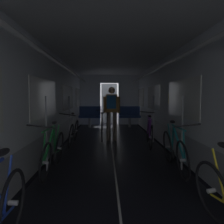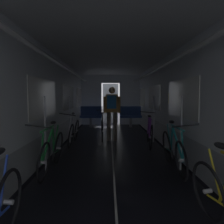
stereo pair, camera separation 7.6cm
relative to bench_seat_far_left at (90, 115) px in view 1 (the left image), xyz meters
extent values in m
cube|color=black|center=(-0.51, -4.82, -0.56)|extent=(0.08, 11.50, 0.01)
cube|color=black|center=(2.31, -4.82, -0.56)|extent=(0.08, 11.50, 0.01)
cube|color=beige|center=(0.90, -4.82, -0.56)|extent=(0.03, 11.27, 0.00)
cube|color=#9EA0A5|center=(-0.61, -4.82, -0.27)|extent=(0.12, 11.50, 0.60)
cube|color=silver|center=(-0.61, -4.82, 0.96)|extent=(0.12, 11.50, 1.85)
cube|color=white|center=(-0.54, -5.40, 0.78)|extent=(0.02, 1.90, 0.80)
cube|color=white|center=(-0.54, -2.52, 0.78)|extent=(0.02, 1.90, 0.80)
cube|color=white|center=(-0.54, 0.35, 0.78)|extent=(0.02, 1.90, 0.80)
cube|color=yellow|center=(-0.54, -4.81, 0.78)|extent=(0.01, 0.20, 0.28)
cylinder|color=white|center=(-0.27, -4.82, 1.53)|extent=(0.07, 11.04, 0.07)
cylinder|color=#B7BABF|center=(-0.37, -5.97, 0.13)|extent=(0.04, 0.04, 1.40)
cylinder|color=#B7BABF|center=(-0.37, -3.37, 0.13)|extent=(0.04, 0.04, 1.40)
cube|color=#9EA0A5|center=(2.41, -4.82, -0.27)|extent=(0.12, 11.50, 0.60)
cube|color=silver|center=(2.41, -4.82, 0.96)|extent=(0.12, 11.50, 1.85)
cube|color=white|center=(2.35, -5.40, 0.78)|extent=(0.02, 1.90, 0.80)
cube|color=white|center=(2.35, -2.52, 0.78)|extent=(0.02, 1.90, 0.80)
cube|color=white|center=(2.35, 0.35, 0.78)|extent=(0.02, 1.90, 0.80)
cube|color=yellow|center=(2.35, -4.49, 0.78)|extent=(0.01, 0.20, 0.28)
cylinder|color=white|center=(2.07, -4.82, 1.53)|extent=(0.07, 11.04, 0.07)
cylinder|color=#B7BABF|center=(2.17, -5.97, 0.13)|extent=(0.04, 0.04, 1.40)
cylinder|color=#B7BABF|center=(2.17, -3.37, 0.13)|extent=(0.04, 0.04, 1.40)
cube|color=silver|center=(-0.05, 0.99, 0.66)|extent=(1.00, 0.12, 2.45)
cube|color=silver|center=(1.85, 0.99, 0.66)|extent=(1.00, 0.12, 2.45)
cube|color=silver|center=(0.90, 0.99, 1.68)|extent=(0.90, 0.12, 0.40)
cube|color=#4C4F54|center=(0.90, 1.69, 0.46)|extent=(0.81, 0.04, 2.05)
cube|color=white|center=(0.90, -4.82, 1.94)|extent=(3.14, 11.62, 0.12)
cylinder|color=gray|center=(0.00, -0.07, -0.35)|extent=(0.12, 0.12, 0.44)
cube|color=#2D4784|center=(0.00, -0.07, -0.08)|extent=(0.96, 0.44, 0.10)
cube|color=#2D4784|center=(0.00, 0.12, 0.17)|extent=(0.96, 0.08, 0.40)
torus|color=gray|center=(-0.43, 0.15, 0.37)|extent=(0.14, 0.14, 0.02)
cylinder|color=gray|center=(1.80, -0.07, -0.35)|extent=(0.12, 0.12, 0.44)
cube|color=#2D4784|center=(1.80, -0.07, -0.08)|extent=(0.96, 0.44, 0.10)
cube|color=#2D4784|center=(1.80, 0.12, 0.17)|extent=(0.96, 0.08, 0.40)
torus|color=gray|center=(1.37, 0.15, 0.37)|extent=(0.14, 0.14, 0.02)
torus|color=black|center=(1.92, -7.69, -0.24)|extent=(0.19, 0.68, 0.67)
cylinder|color=#B2B2B7|center=(1.92, -7.69, -0.24)|extent=(0.10, 0.06, 0.06)
cylinder|color=yellow|center=(1.96, -7.76, 0.01)|extent=(0.10, 0.16, 0.49)
cylinder|color=yellow|center=(1.94, -7.92, -0.26)|extent=(0.07, 0.45, 0.07)
torus|color=black|center=(-0.22, -5.56, -0.24)|extent=(0.12, 0.67, 0.67)
cylinder|color=#B2B2B7|center=(-0.22, -5.56, -0.24)|extent=(0.10, 0.05, 0.06)
torus|color=black|center=(-0.23, -6.58, -0.24)|extent=(0.12, 0.67, 0.67)
cylinder|color=#B2B2B7|center=(-0.23, -6.58, -0.24)|extent=(0.10, 0.05, 0.06)
cylinder|color=#1E8438|center=(-0.25, -6.26, -0.02)|extent=(0.11, 0.54, 0.56)
cylinder|color=#1E8438|center=(-0.25, -5.85, -0.02)|extent=(0.10, 0.34, 0.55)
cylinder|color=#1E8438|center=(-0.29, -6.11, 0.25)|extent=(0.04, 0.82, 0.04)
cylinder|color=#1E8438|center=(-0.25, -5.63, 0.01)|extent=(0.08, 0.16, 0.49)
cylinder|color=#1E8438|center=(-0.22, -5.78, -0.26)|extent=(0.03, 0.45, 0.07)
cylinder|color=#1E8438|center=(-0.26, -6.55, 0.01)|extent=(0.09, 0.09, 0.49)
cylinder|color=black|center=(-0.22, -6.01, -0.28)|extent=(0.03, 0.17, 0.17)
ellipsoid|color=black|center=(-0.29, -5.68, 0.31)|extent=(0.10, 0.24, 0.07)
cylinder|color=black|center=(-0.30, -6.57, 0.35)|extent=(0.44, 0.03, 0.08)
torus|color=black|center=(2.04, -5.47, -0.23)|extent=(0.13, 0.67, 0.67)
cylinder|color=#B2B2B7|center=(2.04, -5.47, -0.23)|extent=(0.10, 0.05, 0.06)
torus|color=black|center=(2.01, -6.49, -0.23)|extent=(0.13, 0.67, 0.67)
cylinder|color=#B2B2B7|center=(2.01, -6.49, -0.23)|extent=(0.10, 0.05, 0.06)
cylinder|color=teal|center=(2.05, -6.18, -0.02)|extent=(0.09, 0.54, 0.56)
cylinder|color=teal|center=(2.06, -5.77, -0.02)|extent=(0.10, 0.34, 0.55)
cylinder|color=teal|center=(2.08, -6.02, 0.25)|extent=(0.06, 0.82, 0.04)
cylinder|color=teal|center=(2.07, -5.54, 0.01)|extent=(0.08, 0.17, 0.49)
cylinder|color=teal|center=(2.03, -5.70, -0.26)|extent=(0.04, 0.45, 0.07)
cylinder|color=teal|center=(2.04, -6.46, 0.01)|extent=(0.08, 0.09, 0.49)
cylinder|color=black|center=(2.02, -5.92, -0.28)|extent=(0.04, 0.17, 0.17)
ellipsoid|color=black|center=(2.10, -5.59, 0.31)|extent=(0.10, 0.24, 0.07)
cylinder|color=black|center=(2.08, -6.48, 0.35)|extent=(0.44, 0.04, 0.07)
torus|color=black|center=(1.90, -4.42, -0.23)|extent=(0.16, 0.67, 0.67)
cylinder|color=#B2B2B7|center=(1.90, -4.42, -0.23)|extent=(0.10, 0.06, 0.06)
torus|color=black|center=(2.02, -3.41, -0.23)|extent=(0.16, 0.67, 0.67)
cylinder|color=#B2B2B7|center=(2.02, -3.41, -0.23)|extent=(0.10, 0.06, 0.06)
cylinder|color=purple|center=(1.97, -3.72, -0.01)|extent=(0.07, 0.54, 0.56)
cylinder|color=purple|center=(1.92, -4.12, -0.01)|extent=(0.11, 0.34, 0.55)
cylinder|color=purple|center=(1.93, -3.87, 0.25)|extent=(0.13, 0.82, 0.04)
cylinder|color=purple|center=(1.89, -4.35, 0.01)|extent=(0.04, 0.17, 0.49)
cylinder|color=purple|center=(1.93, -4.20, -0.26)|extent=(0.08, 0.45, 0.07)
cylinder|color=purple|center=(2.00, -3.43, 0.01)|extent=(0.07, 0.09, 0.49)
cylinder|color=black|center=(1.96, -3.97, -0.28)|extent=(0.04, 0.17, 0.17)
ellipsoid|color=black|center=(1.88, -4.30, 0.31)|extent=(0.12, 0.25, 0.07)
cylinder|color=black|center=(1.98, -3.41, 0.35)|extent=(0.44, 0.08, 0.05)
torus|color=black|center=(-0.20, -3.16, -0.24)|extent=(0.13, 0.67, 0.67)
cylinder|color=#B2B2B7|center=(-0.20, -3.16, -0.24)|extent=(0.10, 0.05, 0.06)
torus|color=black|center=(-0.20, -4.18, -0.24)|extent=(0.13, 0.67, 0.67)
cylinder|color=#B2B2B7|center=(-0.20, -4.18, -0.24)|extent=(0.10, 0.05, 0.06)
cylinder|color=silver|center=(-0.23, -3.86, -0.02)|extent=(0.12, 0.54, 0.56)
cylinder|color=silver|center=(-0.23, -3.45, -0.02)|extent=(0.11, 0.34, 0.55)
cylinder|color=silver|center=(-0.27, -3.71, 0.24)|extent=(0.04, 0.82, 0.04)
cylinder|color=silver|center=(-0.23, -3.23, 0.00)|extent=(0.09, 0.16, 0.49)
cylinder|color=silver|center=(-0.20, -3.38, -0.26)|extent=(0.03, 0.45, 0.07)
cylinder|color=silver|center=(-0.24, -4.15, 0.00)|extent=(0.10, 0.09, 0.49)
cylinder|color=black|center=(-0.20, -3.61, -0.28)|extent=(0.04, 0.17, 0.17)
ellipsoid|color=black|center=(-0.28, -3.28, 0.30)|extent=(0.10, 0.24, 0.07)
cylinder|color=black|center=(-0.28, -4.17, 0.34)|extent=(0.44, 0.02, 0.08)
torus|color=black|center=(-0.19, -7.93, -0.23)|extent=(0.10, 0.67, 0.67)
cylinder|color=#B2B2B7|center=(-0.19, -7.93, -0.23)|extent=(0.09, 0.05, 0.06)
cylinder|color=#2342B7|center=(-0.20, -8.00, 0.01)|extent=(0.05, 0.17, 0.49)
cylinder|color=#2342B7|center=(-0.18, -8.16, -0.26)|extent=(0.05, 0.45, 0.07)
ellipsoid|color=black|center=(-0.22, -8.05, 0.31)|extent=(0.10, 0.24, 0.07)
cylinder|color=brown|center=(0.81, -3.09, -0.12)|extent=(0.13, 0.13, 0.90)
cylinder|color=brown|center=(1.01, -3.11, -0.12)|extent=(0.13, 0.13, 0.90)
cube|color=olive|center=(0.91, -3.10, 0.61)|extent=(0.37, 0.25, 0.56)
cylinder|color=olive|center=(0.70, -3.06, 0.56)|extent=(0.10, 0.20, 0.53)
cylinder|color=olive|center=(1.14, -3.09, 0.56)|extent=(0.10, 0.20, 0.53)
sphere|color=tan|center=(0.91, -3.10, 1.01)|extent=(0.21, 0.21, 0.21)
cube|color=#1E5693|center=(0.90, -3.27, 0.65)|extent=(0.29, 0.18, 0.40)
torus|color=black|center=(0.61, -3.36, -0.23)|extent=(0.06, 0.67, 0.67)
cylinder|color=#B2B2B7|center=(0.61, -3.36, -0.23)|extent=(0.09, 0.05, 0.05)
torus|color=black|center=(0.59, -2.34, -0.23)|extent=(0.06, 0.67, 0.67)
cylinder|color=#B2B2B7|center=(0.59, -2.34, -0.23)|extent=(0.09, 0.05, 0.05)
cylinder|color=black|center=(0.60, -2.65, -0.01)|extent=(0.04, 0.54, 0.56)
cylinder|color=black|center=(0.61, -3.06, -0.01)|extent=(0.05, 0.34, 0.55)
cylinder|color=black|center=(0.61, -2.81, 0.25)|extent=(0.05, 0.82, 0.03)
cylinder|color=black|center=(0.61, -3.29, 0.01)|extent=(0.03, 0.16, 0.49)
cylinder|color=black|center=(0.60, -3.13, -0.26)|extent=(0.03, 0.45, 0.07)
cylinder|color=black|center=(0.60, -2.37, 0.01)|extent=(0.04, 0.09, 0.49)
cylinder|color=black|center=(0.60, -2.91, -0.28)|extent=(0.02, 0.17, 0.17)
ellipsoid|color=black|center=(0.62, -3.24, 0.31)|extent=(0.09, 0.24, 0.06)
cylinder|color=black|center=(0.60, -2.35, 0.35)|extent=(0.44, 0.03, 0.03)
camera|label=1|loc=(0.74, -10.12, 0.83)|focal=35.98mm
camera|label=2|loc=(0.82, -10.12, 0.83)|focal=35.98mm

